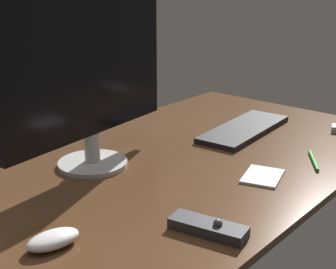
{
  "coord_description": "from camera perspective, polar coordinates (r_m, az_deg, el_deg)",
  "views": [
    {
      "loc": [
        -103.3,
        -81.65,
        53.33
      ],
      "look_at": [
        -1.99,
        5.79,
        8.0
      ],
      "focal_mm": 51.66,
      "sensor_mm": 36.0,
      "label": 1
    }
  ],
  "objects": [
    {
      "name": "desk",
      "position": [
        1.42,
        2.3,
        -2.98
      ],
      "size": [
        140.0,
        84.0,
        2.0
      ],
      "primitive_type": "cube",
      "color": "#4C301C",
      "rests_on": "ground"
    },
    {
      "name": "keyboard",
      "position": [
        1.65,
        8.88,
        0.69
      ],
      "size": [
        41.48,
        17.66,
        1.77
      ],
      "primitive_type": "cube",
      "rotation": [
        0.0,
        0.0,
        0.08
      ],
      "color": "black",
      "rests_on": "desk"
    },
    {
      "name": "pen",
      "position": [
        1.43,
        16.8,
        -2.96
      ],
      "size": [
        12.44,
        8.7,
        0.95
      ],
      "primitive_type": "cylinder",
      "rotation": [
        0.0,
        1.57,
        0.59
      ],
      "color": "green",
      "rests_on": "desk"
    },
    {
      "name": "notepad",
      "position": [
        1.3,
        11.1,
        -4.85
      ],
      "size": [
        14.61,
        12.48,
        0.62
      ],
      "primitive_type": "cube",
      "rotation": [
        0.0,
        0.0,
        0.29
      ],
      "color": "silver",
      "rests_on": "desk"
    },
    {
      "name": "monitor",
      "position": [
        1.29,
        -9.39,
        6.53
      ],
      "size": [
        58.48,
        19.25,
        45.78
      ],
      "rotation": [
        0.0,
        0.0,
        0.11
      ],
      "color": "#BCBCBC",
      "rests_on": "desk"
    },
    {
      "name": "computer_mouse",
      "position": [
        0.99,
        -13.4,
        -11.96
      ],
      "size": [
        11.76,
        7.95,
        3.09
      ],
      "primitive_type": "ellipsoid",
      "rotation": [
        0.0,
        0.0,
        -0.18
      ],
      "color": "silver",
      "rests_on": "desk"
    },
    {
      "name": "media_remote",
      "position": [
        1.02,
        4.78,
        -10.87
      ],
      "size": [
        8.54,
        17.16,
        3.63
      ],
      "rotation": [
        0.0,
        0.0,
        -1.37
      ],
      "color": "#2D2D33",
      "rests_on": "desk"
    }
  ]
}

